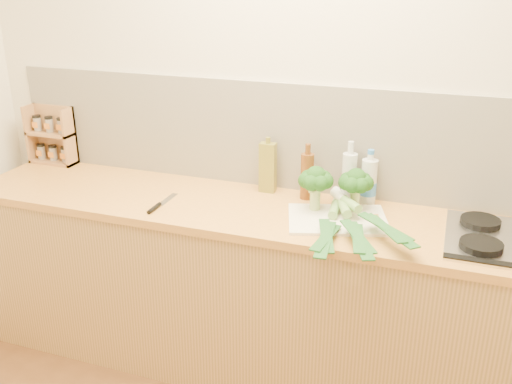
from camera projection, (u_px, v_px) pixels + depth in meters
room_shell at (300, 139)px, 2.81m from camera, size 3.50×3.50×3.50m
counter at (280, 294)px, 2.82m from camera, size 3.20×0.62×0.90m
chopping_board at (337, 219)px, 2.55m from camera, size 0.51×0.43×0.01m
broccoli_left at (316, 180)px, 2.59m from camera, size 0.16×0.16×0.21m
broccoli_right at (356, 182)px, 2.59m from camera, size 0.16×0.16×0.20m
leek_front at (332, 216)px, 2.51m from camera, size 0.13×0.67×0.04m
leek_mid at (347, 213)px, 2.50m from camera, size 0.31×0.68×0.04m
leek_back at (361, 211)px, 2.47m from camera, size 0.45×0.49×0.04m
chefs_knife at (158, 206)px, 2.69m from camera, size 0.03×0.27×0.02m
spice_rack at (53, 138)px, 3.27m from camera, size 0.28×0.11×0.33m
oil_tin at (268, 167)px, 2.84m from camera, size 0.08×0.05×0.28m
glass_bottle at (349, 177)px, 2.72m from camera, size 0.07×0.07×0.30m
amber_bottle at (307, 175)px, 2.76m from camera, size 0.06×0.06×0.28m
water_bottle at (369, 183)px, 2.71m from camera, size 0.08×0.08×0.25m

